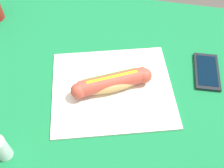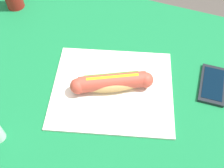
% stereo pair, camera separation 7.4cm
% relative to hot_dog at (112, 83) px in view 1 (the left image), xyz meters
% --- Properties ---
extents(dining_table, '(1.07, 0.85, 0.75)m').
position_rel_hot_dog_xyz_m(dining_table, '(-0.03, 0.00, -0.18)').
color(dining_table, brown).
rests_on(dining_table, ground).
extents(paper_wrapper, '(0.40, 0.37, 0.01)m').
position_rel_hot_dog_xyz_m(paper_wrapper, '(0.00, -0.00, -0.03)').
color(paper_wrapper, silver).
rests_on(paper_wrapper, dining_table).
extents(hot_dog, '(0.21, 0.13, 0.05)m').
position_rel_hot_dog_xyz_m(hot_dog, '(0.00, 0.00, 0.00)').
color(hot_dog, tan).
rests_on(hot_dog, paper_wrapper).
extents(cell_phone, '(0.08, 0.14, 0.01)m').
position_rel_hot_dog_xyz_m(cell_phone, '(0.26, 0.12, -0.03)').
color(cell_phone, black).
rests_on(cell_phone, dining_table).
extents(salt_shaker, '(0.04, 0.04, 0.07)m').
position_rel_hot_dog_xyz_m(salt_shaker, '(-0.21, -0.23, 0.00)').
color(salt_shaker, silver).
rests_on(salt_shaker, dining_table).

